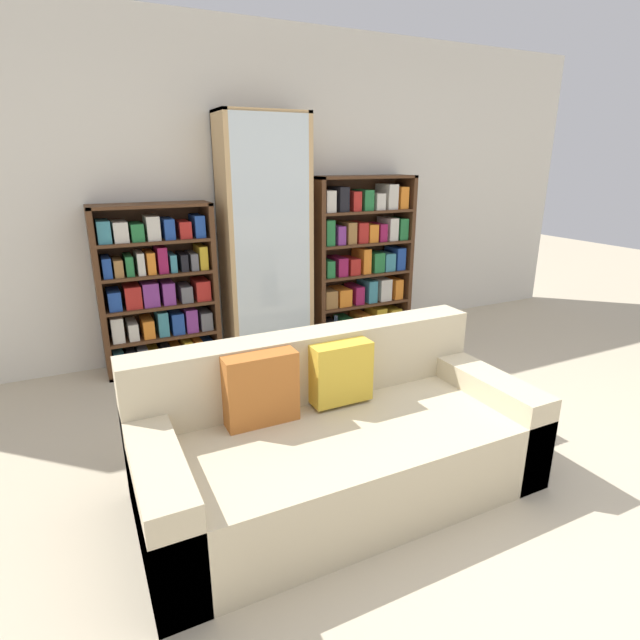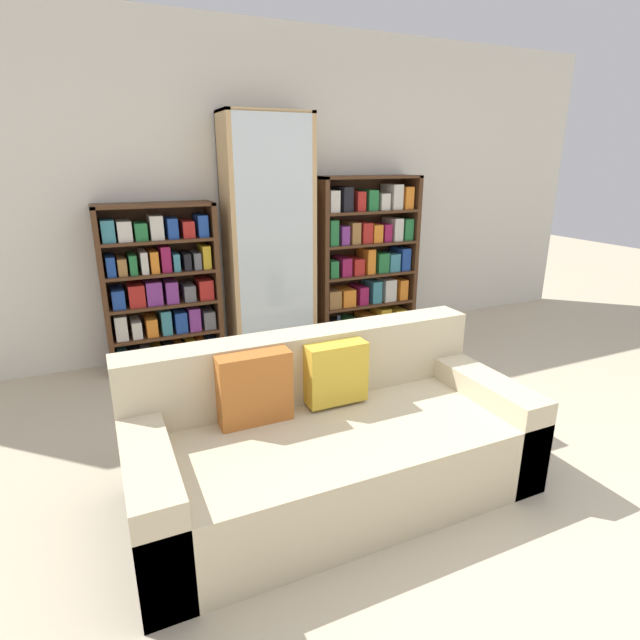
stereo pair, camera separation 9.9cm
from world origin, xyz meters
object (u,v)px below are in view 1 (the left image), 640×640
couch (336,441)px  bookshelf_left (158,292)px  display_cabinet (265,238)px  wine_bottle (336,338)px  bookshelf_right (361,259)px

couch → bookshelf_left: bookshelf_left is taller
bookshelf_left → display_cabinet: 0.99m
couch → wine_bottle: 1.88m
bookshelf_left → wine_bottle: size_ratio=3.77×
bookshelf_right → wine_bottle: size_ratio=4.28×
bookshelf_right → bookshelf_left: bearing=-180.0°
display_cabinet → bookshelf_right: (0.96, 0.02, -0.27)m
display_cabinet → wine_bottle: display_cabinet is taller
couch → display_cabinet: 2.20m
couch → bookshelf_right: bookshelf_right is taller
bookshelf_right → wine_bottle: 0.86m
display_cabinet → wine_bottle: (0.48, -0.38, -0.86)m
display_cabinet → bookshelf_right: bearing=0.9°
wine_bottle → bookshelf_right: bearing=39.6°
display_cabinet → couch: bearing=-101.0°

